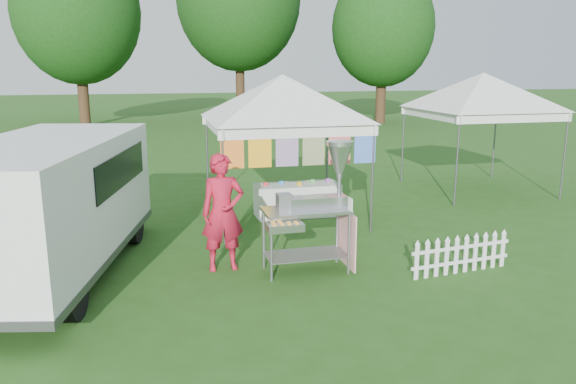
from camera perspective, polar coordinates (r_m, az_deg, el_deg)
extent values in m
plane|color=#264F16|center=(8.73, 4.79, -8.63)|extent=(120.00, 120.00, 0.00)
cylinder|color=#59595E|center=(10.08, -6.57, 0.49)|extent=(0.04, 0.04, 2.10)
cylinder|color=#59595E|center=(10.79, 8.56, 1.25)|extent=(0.04, 0.04, 2.10)
cylinder|color=#59595E|center=(12.85, -8.19, 3.10)|extent=(0.04, 0.04, 2.10)
cylinder|color=#59595E|center=(13.42, 3.98, 3.60)|extent=(0.04, 0.04, 2.10)
cube|color=white|center=(10.19, 1.28, 6.12)|extent=(3.00, 0.03, 0.22)
cube|color=white|center=(12.94, -2.01, 7.53)|extent=(3.00, 0.03, 0.22)
pyramid|color=white|center=(11.50, -0.57, 11.87)|extent=(4.24, 4.24, 0.90)
cylinder|color=#59595E|center=(10.18, 1.28, 6.57)|extent=(3.00, 0.03, 0.03)
cube|color=#F9441B|center=(9.98, -5.70, 4.36)|extent=(0.42, 0.01, 0.70)
cube|color=orange|center=(10.06, -2.87, 4.47)|extent=(0.42, 0.01, 0.70)
cube|color=teal|center=(10.16, -0.10, 4.57)|extent=(0.42, 0.01, 0.70)
cube|color=#ECA60C|center=(10.29, 2.62, 4.66)|extent=(0.42, 0.01, 0.70)
cube|color=#D21A8B|center=(10.44, 5.26, 4.74)|extent=(0.42, 0.01, 0.70)
cube|color=#172FB8|center=(10.61, 7.83, 4.81)|extent=(0.42, 0.01, 0.70)
cylinder|color=#59595E|center=(13.29, 16.79, 3.00)|extent=(0.04, 0.04, 2.10)
cylinder|color=#59595E|center=(14.92, 26.25, 3.24)|extent=(0.04, 0.04, 2.10)
cylinder|color=#59595E|center=(15.77, 11.59, 4.74)|extent=(0.04, 0.04, 2.10)
cylinder|color=#59595E|center=(17.17, 20.23, 4.85)|extent=(0.04, 0.04, 2.10)
cube|color=white|center=(13.95, 22.12, 6.99)|extent=(3.00, 0.03, 0.22)
cube|color=white|center=(16.33, 16.30, 8.11)|extent=(3.00, 0.03, 0.22)
pyramid|color=white|center=(15.07, 19.26, 11.39)|extent=(4.24, 4.24, 0.90)
cylinder|color=#59595E|center=(13.94, 22.14, 7.31)|extent=(3.00, 0.03, 0.03)
cylinder|color=#3D2316|center=(31.90, -20.12, 9.83)|extent=(0.56, 0.56, 3.96)
ellipsoid|color=#1A5317|center=(31.99, -20.67, 16.75)|extent=(6.40, 6.40, 7.36)
cylinder|color=#3D2316|center=(36.14, -4.89, 11.49)|extent=(0.56, 0.56, 4.84)
cylinder|color=#3D2316|center=(32.30, 9.42, 10.06)|extent=(0.56, 0.56, 3.52)
ellipsoid|color=#1A5317|center=(32.33, 9.65, 16.16)|extent=(5.60, 5.60, 6.44)
cylinder|color=gray|center=(8.38, -1.70, -5.88)|extent=(0.04, 0.04, 0.99)
cylinder|color=gray|center=(8.71, 6.22, -5.23)|extent=(0.04, 0.04, 0.99)
cylinder|color=gray|center=(8.91, -2.48, -4.76)|extent=(0.04, 0.04, 0.99)
cylinder|color=gray|center=(9.22, 5.01, -4.19)|extent=(0.04, 0.04, 0.99)
cube|color=gray|center=(8.85, 1.81, -6.37)|extent=(1.26, 0.64, 0.02)
cube|color=#B7B7BC|center=(8.65, 1.84, -1.87)|extent=(1.33, 0.67, 0.04)
cube|color=#B7B7BC|center=(8.73, 3.00, -1.03)|extent=(0.94, 0.28, 0.17)
cube|color=gray|center=(8.58, -0.38, -0.99)|extent=(0.22, 0.24, 0.24)
cylinder|color=gray|center=(8.75, 5.24, 1.60)|extent=(0.06, 0.06, 0.99)
cone|color=#B7B7BC|center=(8.70, 5.28, 3.38)|extent=(0.40, 0.40, 0.44)
cylinder|color=#B7B7BC|center=(8.67, 5.31, 4.96)|extent=(0.42, 0.42, 0.07)
cube|color=#B7B7BC|center=(8.18, -0.34, -3.53)|extent=(0.53, 0.33, 0.11)
cube|color=pink|center=(8.98, 5.96, -4.66)|extent=(0.03, 0.83, 0.89)
cube|color=white|center=(8.51, 6.35, -1.25)|extent=(0.02, 0.15, 0.20)
imported|color=red|center=(8.82, -6.64, -2.09)|extent=(0.69, 0.47, 1.85)
cube|color=white|center=(9.20, -23.41, -0.58)|extent=(3.01, 5.29, 1.74)
cube|color=#59595E|center=(9.42, -22.94, -5.75)|extent=(3.04, 5.35, 0.12)
cube|color=white|center=(11.25, -19.24, -0.17)|extent=(2.00, 1.09, 0.90)
cube|color=black|center=(9.37, -16.52, 2.20)|extent=(0.61, 2.68, 0.55)
cube|color=black|center=(11.46, -18.96, 3.88)|extent=(1.66, 0.39, 0.55)
cylinder|color=black|center=(7.72, -21.09, -9.70)|extent=(0.36, 0.71, 0.68)
cylinder|color=black|center=(11.16, -24.20, -3.12)|extent=(0.36, 0.71, 0.68)
cylinder|color=black|center=(10.61, -15.42, -3.23)|extent=(0.36, 0.71, 0.68)
cube|color=white|center=(8.73, 12.94, -6.96)|extent=(0.07, 0.03, 0.56)
cube|color=white|center=(8.82, 13.92, -6.79)|extent=(0.07, 0.03, 0.56)
cube|color=white|center=(8.92, 14.88, -6.62)|extent=(0.07, 0.03, 0.56)
cube|color=white|center=(9.03, 15.81, -6.46)|extent=(0.07, 0.03, 0.56)
cube|color=white|center=(9.13, 16.72, -6.29)|extent=(0.07, 0.03, 0.56)
cube|color=white|center=(9.24, 17.62, -6.13)|extent=(0.07, 0.03, 0.56)
cube|color=white|center=(9.35, 18.49, -5.97)|extent=(0.07, 0.03, 0.56)
cube|color=white|center=(9.46, 19.34, -5.81)|extent=(0.07, 0.03, 0.56)
cube|color=white|center=(9.57, 20.17, -5.66)|extent=(0.07, 0.03, 0.56)
cube|color=white|center=(9.69, 20.98, -5.51)|extent=(0.07, 0.03, 0.56)
cube|color=white|center=(9.22, 17.13, -6.80)|extent=(1.79, 0.25, 0.05)
cube|color=white|center=(9.14, 17.23, -5.38)|extent=(1.79, 0.25, 0.05)
cube|color=white|center=(12.09, 0.96, -0.79)|extent=(1.80, 0.70, 0.69)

